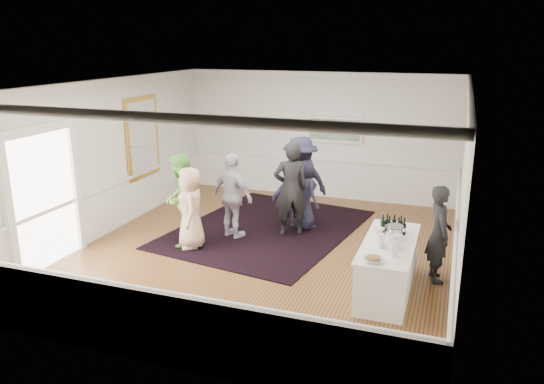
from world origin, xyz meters
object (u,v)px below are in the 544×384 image
(guest_green, at_px, (180,200))
(guest_dark_a, at_px, (301,183))
(serving_table, at_px, (388,267))
(guest_navy, at_px, (304,193))
(guest_tan, at_px, (191,208))
(guest_dark_b, at_px, (291,189))
(bartender, at_px, (439,234))
(ice_bucket, at_px, (395,233))
(guest_lilac, at_px, (233,196))
(nut_bowl, at_px, (374,259))

(guest_green, relative_size, guest_dark_a, 0.93)
(serving_table, bearing_deg, guest_navy, 130.87)
(guest_tan, relative_size, guest_green, 0.87)
(guest_dark_b, bearing_deg, bartender, 128.83)
(bartender, distance_m, ice_bucket, 0.91)
(guest_green, xyz_separation_m, ice_bucket, (4.22, -0.61, 0.05))
(guest_lilac, relative_size, nut_bowl, 6.25)
(serving_table, relative_size, guest_dark_a, 1.06)
(guest_dark_a, bearing_deg, guest_tan, 4.73)
(bartender, bearing_deg, ice_bucket, 115.26)
(bartender, relative_size, ice_bucket, 6.40)
(serving_table, bearing_deg, guest_tan, 170.42)
(guest_tan, xyz_separation_m, guest_dark_b, (1.62, 1.33, 0.18))
(guest_lilac, distance_m, guest_dark_b, 1.20)
(guest_tan, height_order, guest_dark_b, guest_dark_b)
(guest_tan, height_order, ice_bucket, guest_tan)
(guest_green, relative_size, nut_bowl, 6.53)
(guest_dark_a, height_order, nut_bowl, guest_dark_a)
(serving_table, distance_m, guest_dark_b, 3.07)
(bartender, height_order, guest_navy, bartender)
(nut_bowl, bearing_deg, guest_lilac, 144.62)
(guest_lilac, bearing_deg, guest_tan, 76.85)
(guest_green, xyz_separation_m, guest_dark_a, (1.93, 1.79, 0.07))
(guest_tan, bearing_deg, nut_bowl, 36.47)
(serving_table, relative_size, guest_dark_b, 1.06)
(bartender, relative_size, guest_dark_b, 0.84)
(guest_tan, xyz_separation_m, guest_navy, (1.77, 1.80, -0.03))
(guest_dark_b, distance_m, nut_bowl, 3.57)
(guest_navy, height_order, nut_bowl, guest_navy)
(serving_table, distance_m, bartender, 1.10)
(nut_bowl, bearing_deg, guest_navy, 121.32)
(guest_dark_b, bearing_deg, nut_bowl, 98.88)
(guest_green, bearing_deg, serving_table, 69.99)
(serving_table, relative_size, guest_navy, 1.35)
(guest_tan, xyz_separation_m, guest_lilac, (0.55, 0.78, 0.08))
(bartender, xyz_separation_m, guest_dark_b, (-3.00, 1.25, 0.16))
(guest_dark_b, xyz_separation_m, nut_bowl, (2.16, -2.83, -0.10))
(bartender, distance_m, guest_navy, 3.33)
(guest_tan, distance_m, guest_lilac, 0.96)
(guest_tan, distance_m, guest_green, 0.30)
(guest_green, bearing_deg, guest_dark_a, 122.97)
(guest_navy, xyz_separation_m, ice_bucket, (2.19, -2.33, 0.19))
(bartender, relative_size, guest_navy, 1.07)
(serving_table, height_order, ice_bucket, ice_bucket)
(guest_tan, bearing_deg, guest_dark_a, 106.58)
(guest_dark_b, relative_size, ice_bucket, 7.63)
(serving_table, bearing_deg, nut_bowl, -97.64)
(bartender, xyz_separation_m, ice_bucket, (-0.66, -0.60, 0.14))
(guest_green, bearing_deg, ice_bucket, 71.82)
(guest_dark_a, bearing_deg, ice_bucket, 90.01)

